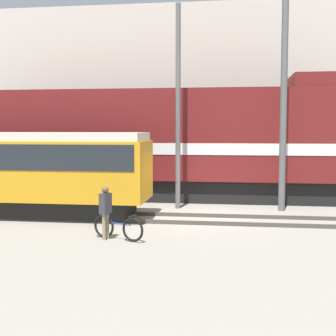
% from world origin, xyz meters
% --- Properties ---
extents(ground_plane, '(120.00, 120.00, 0.00)m').
position_xyz_m(ground_plane, '(0.00, 0.00, 0.00)').
color(ground_plane, gray).
extents(track_near, '(60.00, 1.50, 0.14)m').
position_xyz_m(track_near, '(0.00, -0.67, 0.07)').
color(track_near, '#47423D').
rests_on(track_near, ground).
extents(track_far, '(60.00, 1.51, 0.14)m').
position_xyz_m(track_far, '(0.00, 4.41, 0.07)').
color(track_far, '#47423D').
rests_on(track_far, ground).
extents(building_backdrop, '(32.82, 6.00, 10.10)m').
position_xyz_m(building_backdrop, '(0.00, 11.48, 5.05)').
color(building_backdrop, beige).
rests_on(building_backdrop, ground).
extents(freight_locomotive, '(19.07, 3.04, 5.64)m').
position_xyz_m(freight_locomotive, '(-2.62, 4.41, 2.64)').
color(freight_locomotive, black).
rests_on(freight_locomotive, ground).
extents(streetcar, '(9.90, 2.54, 3.15)m').
position_xyz_m(streetcar, '(-6.75, -0.67, 1.80)').
color(streetcar, black).
rests_on(streetcar, ground).
extents(bicycle, '(1.66, 0.75, 0.78)m').
position_xyz_m(bicycle, '(-2.08, -3.86, 0.36)').
color(bicycle, black).
rests_on(bicycle, ground).
extents(person, '(0.34, 0.42, 1.60)m').
position_xyz_m(person, '(-2.46, -3.87, 0.96)').
color(person, '#8C7A5B').
rests_on(person, ground).
extents(utility_pole_center, '(0.20, 0.20, 8.29)m').
position_xyz_m(utility_pole_center, '(-0.98, 1.87, 4.15)').
color(utility_pole_center, '#595959').
rests_on(utility_pole_center, ground).
extents(utility_pole_right, '(0.27, 0.27, 9.89)m').
position_xyz_m(utility_pole_right, '(3.22, 1.87, 4.95)').
color(utility_pole_right, '#595959').
rests_on(utility_pole_right, ground).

